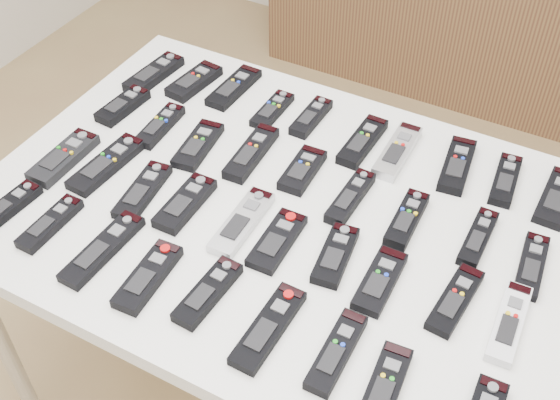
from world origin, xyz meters
The scene contains 39 objects.
table centered at (-0.07, 0.04, 0.72)m, with size 1.25×0.88×0.78m.
sideboard centered at (-0.14, 1.78, 0.41)m, with size 1.64×0.38×0.82m, color #492B1D.
remote_0 centered at (-0.58, 0.30, 0.79)m, with size 0.06×0.18×0.02m, color black.
remote_1 centered at (-0.47, 0.32, 0.79)m, with size 0.06×0.16×0.02m, color black.
remote_2 centered at (-0.37, 0.35, 0.79)m, with size 0.06×0.18×0.02m, color black.
remote_3 centered at (-0.24, 0.31, 0.79)m, with size 0.05×0.15×0.02m, color black.
remote_4 centered at (-0.14, 0.33, 0.79)m, with size 0.04×0.15×0.02m, color black.
remote_5 centered at (0.01, 0.30, 0.79)m, with size 0.05×0.18×0.02m, color black.
remote_6 centered at (0.09, 0.31, 0.79)m, with size 0.05×0.19×0.02m, color #B7B7BC.
remote_7 centered at (0.22, 0.33, 0.79)m, with size 0.06×0.18×0.02m, color black.
remote_8 centered at (0.33, 0.33, 0.79)m, with size 0.05×0.16×0.02m, color black.
remote_9 centered at (0.44, 0.33, 0.79)m, with size 0.06×0.18×0.02m, color black.
remote_10 centered at (-0.56, 0.15, 0.79)m, with size 0.05×0.15×0.02m, color black.
remote_11 centered at (-0.44, 0.13, 0.79)m, with size 0.05×0.16×0.02m, color black.
remote_12 centered at (-0.32, 0.12, 0.79)m, with size 0.06×0.16×0.02m, color black.
remote_13 centered at (-0.20, 0.15, 0.79)m, with size 0.05×0.19×0.02m, color black.
remote_14 centered at (-0.07, 0.15, 0.79)m, with size 0.06×0.14×0.02m, color black.
remote_15 centered at (0.06, 0.12, 0.79)m, with size 0.04×0.17×0.02m, color black.
remote_16 centered at (0.19, 0.12, 0.79)m, with size 0.05×0.16×0.02m, color black.
remote_17 centered at (0.33, 0.14, 0.79)m, with size 0.04×0.16×0.02m, color black.
remote_18 centered at (0.44, 0.12, 0.79)m, with size 0.05×0.16×0.02m, color black.
remote_19 centered at (-0.56, -0.07, 0.79)m, with size 0.06×0.18×0.02m, color black.
remote_20 centered at (-0.46, -0.04, 0.79)m, with size 0.06×0.20×0.02m, color black.
remote_21 centered at (-0.34, -0.07, 0.79)m, with size 0.05×0.17×0.02m, color black.
remote_22 centered at (-0.24, -0.06, 0.79)m, with size 0.06×0.17×0.02m, color black.
remote_23 centered at (-0.11, -0.05, 0.79)m, with size 0.05×0.19×0.02m, color #B7B7BC.
remote_24 centered at (-0.02, -0.06, 0.79)m, with size 0.06×0.16×0.02m, color black.
remote_25 centered at (0.10, -0.04, 0.79)m, with size 0.05×0.15×0.02m, color black.
remote_26 centered at (0.20, -0.06, 0.79)m, with size 0.06×0.16×0.02m, color black.
remote_27 centered at (0.34, -0.03, 0.79)m, with size 0.05×0.17×0.02m, color black.
remote_28 centered at (0.44, -0.04, 0.79)m, with size 0.05×0.18×0.02m, color silver.
remote_29 centered at (-0.56, -0.24, 0.79)m, with size 0.05×0.15×0.02m, color black.
remote_30 centered at (-0.45, -0.24, 0.79)m, with size 0.04×0.16×0.02m, color black.
remote_31 centered at (-0.31, -0.24, 0.79)m, with size 0.05×0.21×0.02m, color black.
remote_32 centered at (-0.19, -0.26, 0.79)m, with size 0.06×0.17×0.02m, color black.
remote_33 centered at (-0.07, -0.23, 0.79)m, with size 0.05×0.17×0.02m, color black.
remote_34 centered at (0.07, -0.25, 0.79)m, with size 0.05×0.19×0.02m, color black.
remote_35 centered at (0.19, -0.24, 0.79)m, with size 0.05×0.17×0.02m, color black.
remote_36 centered at (0.29, -0.26, 0.79)m, with size 0.05×0.16×0.02m, color black.
Camera 1 is at (0.43, -0.88, 1.82)m, focal length 45.00 mm.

